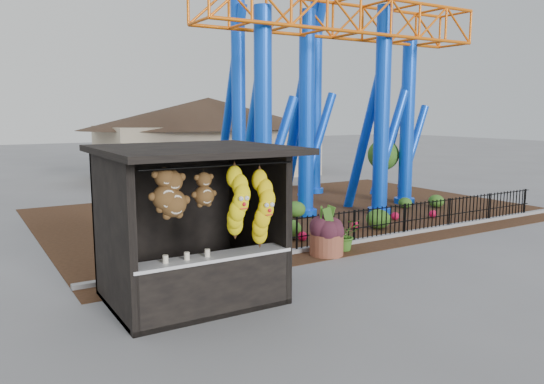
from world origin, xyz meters
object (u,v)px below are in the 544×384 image
roller_coaster (316,40)px  terracotta_planter (327,244)px  prize_booth (195,228)px  potted_plant (345,234)px

roller_coaster → terracotta_planter: bearing=-122.9°
roller_coaster → terracotta_planter: size_ratio=12.26×
prize_booth → terracotta_planter: size_ratio=3.90×
prize_booth → terracotta_planter: bearing=19.2°
potted_plant → terracotta_planter: bearing=-162.8°
prize_booth → roller_coaster: bearing=42.0°
roller_coaster → potted_plant: 8.77m
roller_coaster → potted_plant: bearing=-118.2°
prize_booth → potted_plant: (5.11, 1.68, -1.09)m
prize_booth → terracotta_planter: (4.39, 1.53, -1.24)m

